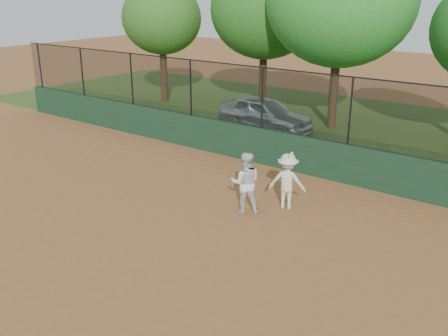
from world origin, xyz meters
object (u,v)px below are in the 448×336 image
Objects in this scene: tree_0 at (162,18)px; tree_1 at (265,10)px; player_main at (287,181)px; tree_2 at (340,1)px; parked_car at (265,114)px; player_second at (245,183)px.

tree_1 is at bearing 13.65° from tree_0.
tree_2 is (-2.59, 8.25, 4.30)m from player_main.
parked_car is 2.36× the size of player_main.
player_main is 9.65m from tree_2.
parked_car is 0.60× the size of tree_1.
parked_car is 2.51× the size of player_second.
tree_0 is at bearing -166.35° from tree_1.
tree_2 is (1.97, 2.13, 4.35)m from parked_car.
parked_car is 5.23m from tree_2.
player_main is (4.55, -6.12, 0.06)m from parked_car.
parked_car is at bearing 126.63° from player_main.
tree_2 reaches higher than parked_car.
player_second is at bearing -59.68° from tree_1.
tree_1 is at bearing 125.82° from player_main.
tree_1 is (5.17, 1.26, 0.47)m from tree_0.
tree_2 reaches higher than tree_1.
tree_1 reaches higher than player_main.
parked_car is 0.54× the size of tree_2.
tree_0 is 5.34m from tree_1.
player_second is 0.28× the size of tree_0.
tree_1 is (-6.60, 9.14, 3.84)m from player_main.
tree_1 reaches higher than parked_car.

